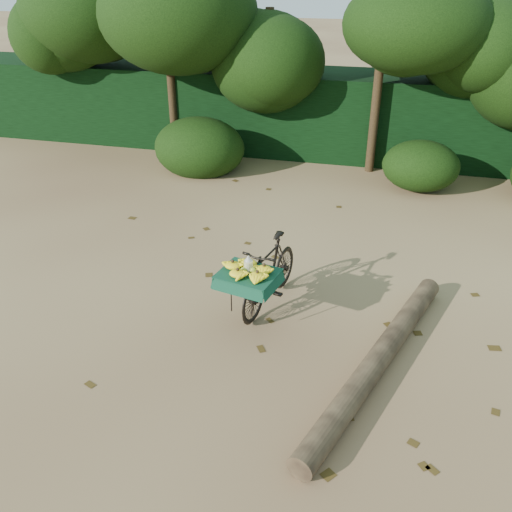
# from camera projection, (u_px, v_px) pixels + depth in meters

# --- Properties ---
(ground) EXTENTS (80.00, 80.00, 0.00)m
(ground) POSITION_uv_depth(u_px,v_px,m) (303.00, 295.00, 7.31)
(ground) COLOR tan
(ground) RESTS_ON ground
(vendor_bicycle) EXTENTS (0.87, 1.72, 0.93)m
(vendor_bicycle) POSITION_uv_depth(u_px,v_px,m) (269.00, 273.00, 6.89)
(vendor_bicycle) COLOR black
(vendor_bicycle) RESTS_ON ground
(fallen_log) EXTENTS (1.39, 3.43, 0.26)m
(fallen_log) POSITION_uv_depth(u_px,v_px,m) (379.00, 359.00, 5.93)
(fallen_log) COLOR brown
(fallen_log) RESTS_ON ground
(hedge_backdrop) EXTENTS (26.00, 1.80, 1.80)m
(hedge_backdrop) POSITION_uv_depth(u_px,v_px,m) (354.00, 115.00, 12.23)
(hedge_backdrop) COLOR black
(hedge_backdrop) RESTS_ON ground
(tree_row) EXTENTS (14.50, 2.00, 4.00)m
(tree_row) POSITION_uv_depth(u_px,v_px,m) (323.00, 69.00, 11.17)
(tree_row) COLOR black
(tree_row) RESTS_ON ground
(bush_clumps) EXTENTS (8.80, 1.70, 0.90)m
(bush_clumps) POSITION_uv_depth(u_px,v_px,m) (368.00, 164.00, 10.64)
(bush_clumps) COLOR black
(bush_clumps) RESTS_ON ground
(leaf_litter) EXTENTS (7.00, 7.30, 0.01)m
(leaf_litter) POSITION_uv_depth(u_px,v_px,m) (311.00, 271.00, 7.86)
(leaf_litter) COLOR #433112
(leaf_litter) RESTS_ON ground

